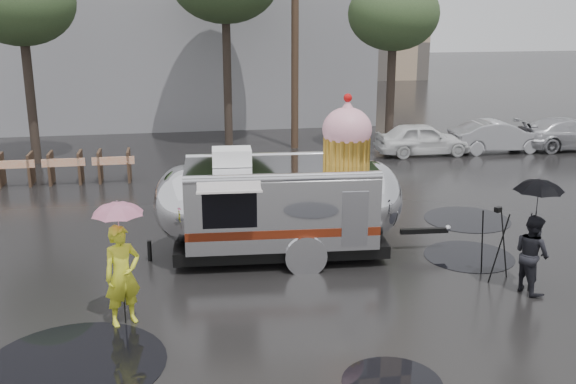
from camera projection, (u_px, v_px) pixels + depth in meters
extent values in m
plane|color=black|center=(294.00, 306.00, 12.77)|extent=(120.00, 120.00, 0.00)
cylinder|color=black|center=(469.00, 256.00, 15.25)|extent=(2.02, 2.02, 0.01)
cylinder|color=black|center=(467.00, 219.00, 17.81)|extent=(2.25, 2.25, 0.01)
cylinder|color=black|center=(392.00, 383.00, 10.22)|extent=(1.54, 1.54, 0.01)
cylinder|color=black|center=(74.00, 365.00, 10.72)|extent=(2.94, 2.94, 0.01)
cylinder|color=#473323|center=(295.00, 30.00, 25.20)|extent=(0.28, 0.28, 9.00)
cylinder|color=#382D26|center=(29.00, 80.00, 23.18)|extent=(0.32, 0.32, 5.85)
ellipsoid|color=#2A3F21|center=(20.00, 2.00, 22.46)|extent=(3.64, 3.64, 2.86)
cylinder|color=#382D26|center=(227.00, 59.00, 26.06)|extent=(0.32, 0.32, 6.75)
cylinder|color=#382D26|center=(391.00, 80.00, 25.30)|extent=(0.32, 0.32, 5.40)
ellipsoid|color=#2A3F21|center=(394.00, 14.00, 24.64)|extent=(3.36, 3.36, 2.64)
cube|color=#473323|center=(1.00, 170.00, 20.93)|extent=(0.08, 0.80, 1.00)
cube|color=#473323|center=(31.00, 169.00, 21.07)|extent=(0.08, 0.80, 1.00)
cube|color=#E5590C|center=(12.00, 164.00, 20.57)|extent=(1.30, 0.04, 0.25)
cube|color=#473323|center=(51.00, 168.00, 21.16)|extent=(0.08, 0.80, 1.00)
cube|color=#473323|center=(81.00, 167.00, 21.31)|extent=(0.08, 0.80, 1.00)
cube|color=#E5590C|center=(63.00, 163.00, 20.81)|extent=(1.30, 0.04, 0.25)
cube|color=#473323|center=(100.00, 166.00, 21.40)|extent=(0.08, 0.80, 1.00)
cube|color=#473323|center=(129.00, 165.00, 21.54)|extent=(0.08, 0.80, 1.00)
cube|color=#E5590C|center=(113.00, 161.00, 21.04)|extent=(1.30, 0.04, 0.25)
imported|color=silver|center=(423.00, 136.00, 25.07)|extent=(4.00, 1.80, 1.40)
imported|color=#B2B2B7|center=(498.00, 134.00, 25.54)|extent=(4.00, 1.80, 1.40)
imported|color=#B2B2B7|center=(571.00, 131.00, 26.01)|extent=(4.20, 1.80, 1.44)
cube|color=silver|center=(279.00, 200.00, 14.95)|extent=(4.23, 2.38, 1.68)
ellipsoid|color=silver|center=(370.00, 198.00, 15.16)|extent=(1.52, 2.23, 1.68)
ellipsoid|color=silver|center=(186.00, 203.00, 14.73)|extent=(1.52, 2.23, 1.68)
cube|color=black|center=(279.00, 242.00, 15.22)|extent=(4.77, 2.13, 0.28)
cylinder|color=black|center=(305.00, 257.00, 14.35)|extent=(0.66, 0.24, 0.65)
cylinder|color=black|center=(295.00, 227.00, 16.19)|extent=(0.66, 0.24, 0.65)
cylinder|color=silver|center=(306.00, 257.00, 14.21)|extent=(0.90, 0.14, 0.90)
cube|color=black|center=(424.00, 231.00, 15.53)|extent=(1.13, 0.18, 0.11)
sphere|color=silver|center=(448.00, 228.00, 15.57)|extent=(0.16, 0.16, 0.15)
cylinder|color=black|center=(150.00, 251.00, 14.94)|extent=(0.10, 0.10, 0.47)
cube|color=#591B0B|center=(284.00, 234.00, 14.04)|extent=(4.11, 0.27, 0.19)
cube|color=#591B0B|center=(275.00, 205.00, 16.08)|extent=(4.11, 0.27, 0.19)
cube|color=black|center=(230.00, 211.00, 13.76)|extent=(1.12, 0.09, 0.75)
cube|color=beige|center=(229.00, 192.00, 13.41)|extent=(1.33, 0.54, 0.13)
cube|color=silver|center=(355.00, 219.00, 14.10)|extent=(0.56, 0.06, 1.21)
cube|color=white|center=(232.00, 157.00, 14.56)|extent=(0.87, 0.65, 0.36)
cylinder|color=gold|center=(347.00, 150.00, 14.79)|extent=(1.03, 1.03, 0.56)
ellipsoid|color=#F4A4B5|center=(347.00, 129.00, 14.67)|extent=(1.14, 1.14, 0.97)
cone|color=#F4A4B5|center=(348.00, 107.00, 14.54)|extent=(0.49, 0.49, 0.37)
sphere|color=red|center=(348.00, 98.00, 14.48)|extent=(0.20, 0.20, 0.19)
imported|color=yellow|center=(122.00, 275.00, 11.87)|extent=(0.79, 0.70, 1.84)
imported|color=#FBA0C5|center=(118.00, 221.00, 11.59)|extent=(1.10, 1.10, 0.75)
cylinder|color=black|center=(123.00, 280.00, 11.90)|extent=(0.02, 0.02, 1.65)
imported|color=black|center=(532.00, 254.00, 13.23)|extent=(0.57, 0.83, 1.59)
imported|color=black|center=(538.00, 198.00, 12.91)|extent=(1.16, 1.16, 0.79)
cylinder|color=black|center=(532.00, 252.00, 13.22)|extent=(0.02, 0.02, 1.65)
cylinder|color=black|center=(504.00, 242.00, 14.04)|extent=(0.14, 0.32, 1.48)
cylinder|color=black|center=(482.00, 242.00, 14.04)|extent=(0.22, 0.27, 1.48)
cylinder|color=black|center=(499.00, 249.00, 13.66)|extent=(0.34, 0.08, 1.48)
cube|color=black|center=(498.00, 210.00, 13.71)|extent=(0.15, 0.14, 0.10)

